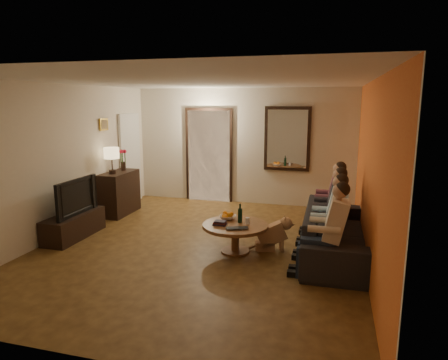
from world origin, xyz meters
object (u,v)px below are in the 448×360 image
(person_b, at_px, (331,221))
(dog, at_px, (272,233))
(tv, at_px, (72,196))
(bowl, at_px, (228,217))
(tv_stand, at_px, (74,226))
(coffee_table, at_px, (235,238))
(person_a, at_px, (330,234))
(sofa, at_px, (337,232))
(person_c, at_px, (331,211))
(wine_bottle, at_px, (240,213))
(laptop, at_px, (237,229))
(table_lamp, at_px, (112,161))
(dresser, at_px, (119,193))
(person_d, at_px, (332,202))

(person_b, xyz_separation_m, dog, (-0.88, 0.19, -0.32))
(tv, bearing_deg, bowl, -84.00)
(tv_stand, height_order, coffee_table, coffee_table)
(person_a, bearing_deg, coffee_table, 157.90)
(sofa, relative_size, person_c, 2.02)
(tv_stand, relative_size, wine_bottle, 4.00)
(person_c, bearing_deg, laptop, -145.27)
(laptop, bearing_deg, bowl, 99.53)
(table_lamp, relative_size, laptop, 1.64)
(person_a, bearing_deg, tv_stand, 173.12)
(person_a, xyz_separation_m, person_c, (0.00, 1.20, 0.00))
(dresser, bearing_deg, person_d, -3.43)
(table_lamp, distance_m, person_a, 4.66)
(coffee_table, xyz_separation_m, laptop, (0.10, -0.28, 0.24))
(sofa, height_order, person_a, person_a)
(person_c, bearing_deg, dog, -155.21)
(sofa, xyz_separation_m, wine_bottle, (-1.46, -0.23, 0.25))
(sofa, height_order, person_b, person_b)
(person_b, height_order, bowl, person_b)
(sofa, relative_size, wine_bottle, 7.83)
(person_d, bearing_deg, person_c, -90.00)
(sofa, xyz_separation_m, person_a, (-0.10, -0.90, 0.25))
(person_b, relative_size, coffee_table, 1.19)
(sofa, relative_size, person_a, 2.02)
(dresser, relative_size, person_b, 0.82)
(tv, distance_m, person_b, 4.25)
(dog, bearing_deg, bowl, 166.13)
(person_a, height_order, person_b, same)
(dresser, height_order, person_c, person_c)
(dresser, distance_m, tv, 1.57)
(bowl, bearing_deg, person_b, -6.90)
(sofa, height_order, wine_bottle, wine_bottle)
(person_c, distance_m, dog, 1.02)
(dresser, xyz_separation_m, person_c, (4.25, -0.85, 0.16))
(person_c, height_order, coffee_table, person_c)
(bowl, xyz_separation_m, wine_bottle, (0.23, -0.12, 0.12))
(table_lamp, relative_size, tv, 0.51)
(dresser, height_order, person_d, person_d)
(bowl, height_order, laptop, bowl)
(person_a, bearing_deg, bowl, 153.51)
(bowl, bearing_deg, coffee_table, -50.71)
(dresser, relative_size, wine_bottle, 3.19)
(dog, height_order, coffee_table, dog)
(sofa, xyz_separation_m, person_b, (-0.10, -0.30, 0.25))
(person_c, bearing_deg, person_a, -90.00)
(person_b, xyz_separation_m, bowl, (-1.59, 0.19, -0.12))
(dresser, bearing_deg, wine_bottle, -25.57)
(bowl, bearing_deg, tv, -174.00)
(bowl, xyz_separation_m, laptop, (0.28, -0.50, -0.02))
(person_d, xyz_separation_m, bowl, (-1.59, -1.01, -0.12))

